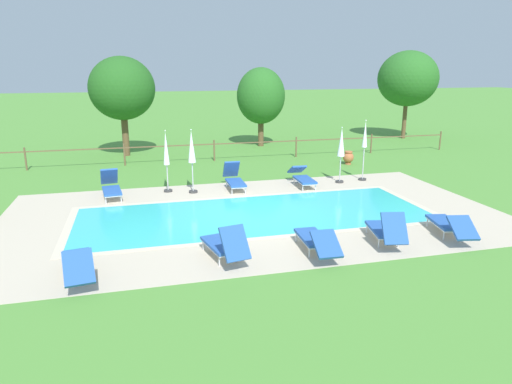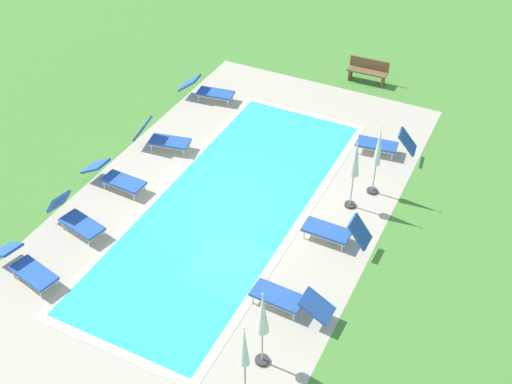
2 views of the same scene
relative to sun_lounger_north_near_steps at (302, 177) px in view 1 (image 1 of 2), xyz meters
name	(u,v)px [view 1 (image 1 of 2)]	position (x,y,z in m)	size (l,w,h in m)	color
ground_plane	(255,214)	(-2.74, -3.12, -0.36)	(160.00, 160.00, 0.00)	#518E38
pool_deck_paving	(255,214)	(-2.74, -3.12, -0.35)	(15.64, 8.68, 0.01)	beige
swimming_pool_water	(255,214)	(-2.74, -3.12, -0.35)	(10.99, 4.03, 0.01)	#38C6D1
pool_coping_rim	(255,214)	(-2.74, -3.12, -0.35)	(11.47, 4.51, 0.01)	beige
sun_lounger_north_near_steps	(302,177)	(0.00, 0.00, 0.00)	(0.68, 2.08, 0.74)	#2856A8
sun_lounger_north_mid	(386,229)	(-0.03, -6.43, 0.04)	(0.96, 1.91, 1.02)	#2856A8
sun_lounger_north_far	(234,179)	(-2.71, 0.18, 0.04)	(0.63, 1.85, 1.00)	#2856A8
sun_lounger_north_end	(78,263)	(-7.68, -6.60, 0.01)	(0.89, 2.07, 0.83)	#2856A8
sun_lounger_south_near_corner	(111,187)	(-7.24, 0.14, 0.04)	(0.81, 1.93, 0.97)	#2856A8
sun_lounger_south_mid	(224,245)	(-4.35, -6.41, 0.04)	(0.96, 1.90, 1.02)	#2856A8
sun_lounger_south_far	(316,240)	(-2.05, -6.56, 0.00)	(0.69, 2.08, 0.75)	#2856A8
sun_lounger_south_end	(450,224)	(1.96, -6.40, 0.00)	(1.01, 2.13, 0.75)	#2856A8
patio_umbrella_closed_row_west	(365,142)	(2.74, 0.22, 1.24)	(0.32, 0.32, 2.50)	#383838
patio_umbrella_closed_row_mid_west	(166,154)	(-5.22, 0.40, 1.09)	(0.32, 0.32, 2.33)	#383838
patio_umbrella_closed_row_centre	(192,151)	(-4.32, 0.03, 1.23)	(0.32, 0.32, 2.38)	#383838
patio_umbrella_closed_row_mid_east	(341,146)	(1.64, 0.09, 1.16)	(0.32, 0.32, 2.27)	#383838
terracotta_urn_near_fence	(348,157)	(3.59, 3.36, -0.01)	(0.51, 0.51, 0.64)	#B7663D
perimeter_fence	(214,147)	(-2.53, 5.82, 0.36)	(26.01, 0.08, 1.05)	brown
tree_far_west	(122,89)	(-6.80, 8.48, 3.12)	(3.35, 3.35, 5.11)	brown
tree_west_mid	(261,96)	(0.92, 9.67, 2.57)	(2.80, 2.80, 4.55)	brown
tree_centre	(408,79)	(10.84, 10.25, 3.48)	(3.80, 3.80, 5.59)	brown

